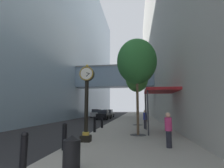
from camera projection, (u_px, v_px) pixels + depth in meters
ground_plane at (116, 120)px, 29.28m from camera, size 110.00×110.00×0.00m
sidewalk_right at (136, 118)px, 31.77m from camera, size 6.61×80.00×0.14m
building_block_left at (60, 31)px, 36.32m from camera, size 23.58×80.00×35.94m
building_block_right at (176, 26)px, 33.01m from camera, size 9.00×80.00×34.82m
street_clock at (86, 98)px, 10.01m from camera, size 0.84×0.55×4.41m
bollard_nearest at (24, 152)px, 5.04m from camera, size 0.21×0.21×1.19m
bollard_second at (64, 136)px, 7.86m from camera, size 0.21×0.21×1.19m
bollard_fourth at (95, 124)px, 13.50m from camera, size 0.21×0.21×1.19m
bollard_fifth at (102, 121)px, 16.32m from camera, size 0.21×0.21×1.19m
street_tree_near at (137, 62)px, 12.69m from camera, size 2.87×2.87×6.87m
street_tree_mid_near at (137, 79)px, 19.69m from camera, size 2.50×2.50×6.50m
trash_bin at (72, 153)px, 5.22m from camera, size 0.53×0.53×1.05m
pedestrian_walking at (145, 119)px, 15.69m from camera, size 0.43×0.51×1.68m
pedestrian_by_clock at (168, 129)px, 8.34m from camera, size 0.47×0.47×1.65m
storefront_awning at (160, 91)px, 13.68m from camera, size 2.40×3.60×3.30m
car_silver_near at (97, 113)px, 37.09m from camera, size 2.00×4.59×1.69m
car_grey_mid at (108, 114)px, 35.95m from camera, size 2.11×4.20×1.64m
car_black_far at (104, 115)px, 30.10m from camera, size 2.05×4.41×1.64m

